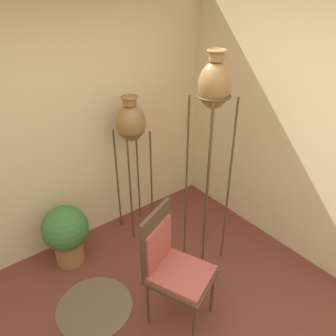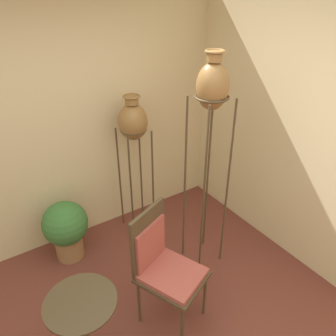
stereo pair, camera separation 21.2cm
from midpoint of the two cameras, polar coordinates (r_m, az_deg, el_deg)
wall_back at (r=3.44m, az=-22.11°, el=5.67°), size 7.85×0.06×2.70m
vase_stand_tall at (r=2.80m, az=5.81°, el=12.68°), size 0.31×0.31×2.17m
vase_stand_medium at (r=3.43m, az=-8.24°, el=7.36°), size 0.31×0.31×1.65m
chair at (r=2.80m, az=-1.65°, el=-16.16°), size 0.61×0.64×1.10m
side_table at (r=2.62m, az=-14.67°, el=-25.01°), size 0.51×0.51×0.73m
potted_plant at (r=3.61m, az=-18.99°, el=-10.64°), size 0.47×0.47×0.68m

